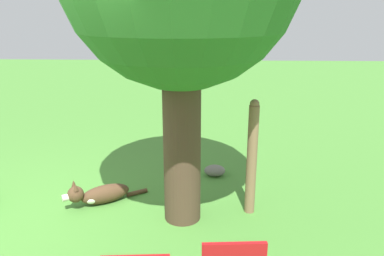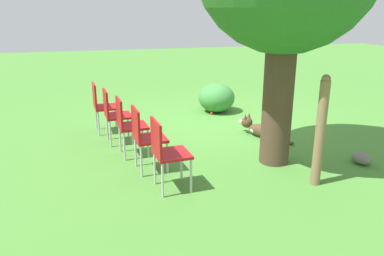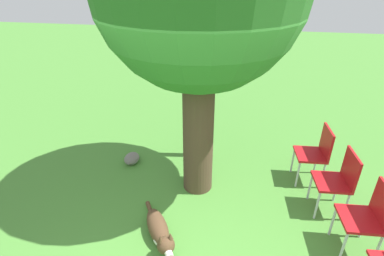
# 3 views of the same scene
# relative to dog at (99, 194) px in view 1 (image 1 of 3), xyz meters

# --- Properties ---
(ground_plane) EXTENTS (30.00, 30.00, 0.00)m
(ground_plane) POSITION_rel_dog_xyz_m (0.50, -0.42, -0.13)
(ground_plane) COLOR #478433
(dog) EXTENTS (0.65, 0.99, 0.37)m
(dog) POSITION_rel_dog_xyz_m (0.00, 0.00, 0.00)
(dog) COLOR #513823
(dog) RESTS_ON ground_plane
(fence_post) EXTENTS (0.12, 0.12, 1.43)m
(fence_post) POSITION_rel_dog_xyz_m (0.12, 1.92, 0.59)
(fence_post) COLOR #846647
(fence_post) RESTS_ON ground_plane
(garden_rock) EXTENTS (0.25, 0.32, 0.16)m
(garden_rock) POSITION_rel_dog_xyz_m (-0.92, 1.51, -0.05)
(garden_rock) COLOR slate
(garden_rock) RESTS_ON ground_plane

